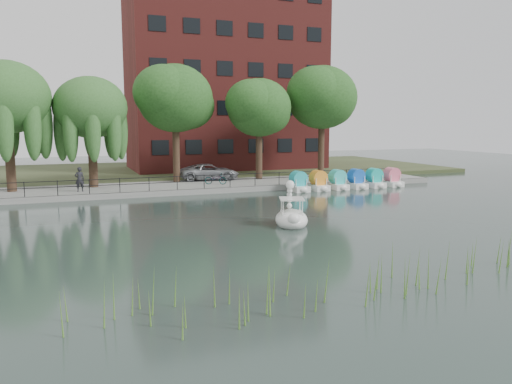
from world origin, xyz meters
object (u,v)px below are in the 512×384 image
minivan (210,171)px  pedestrian (80,177)px  bicycle (216,178)px  swan_boat (291,216)px

minivan → pedestrian: (-10.40, -3.55, 0.20)m
bicycle → swan_boat: (-0.35, -14.62, -0.42)m
bicycle → swan_boat: bearing=-154.0°
pedestrian → swan_boat: size_ratio=0.66×
pedestrian → bicycle: bearing=179.4°
minivan → pedestrian: size_ratio=2.85×
bicycle → pedestrian: size_ratio=0.87×
minivan → swan_boat: size_ratio=1.89×
swan_boat → pedestrian: bearing=144.0°
bicycle → pedestrian: 10.06m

